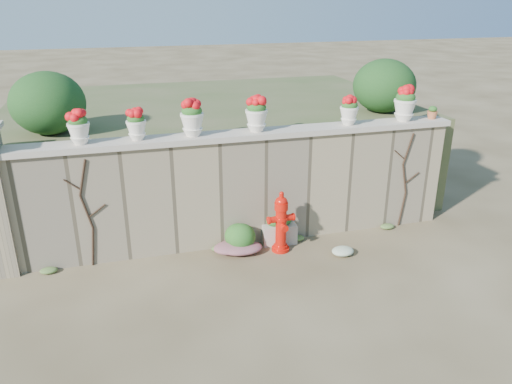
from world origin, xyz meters
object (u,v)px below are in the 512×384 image
object	(u,v)px
fire_hydrant	(281,222)
urn_pot_0	(79,127)
planter_box	(279,230)
terracotta_pot	(432,113)

from	to	relation	value
fire_hydrant	urn_pot_0	bearing A→B (deg)	165.25
fire_hydrant	planter_box	size ratio (longest dim) A/B	1.73
fire_hydrant	terracotta_pot	bearing A→B (deg)	5.66
fire_hydrant	terracotta_pot	distance (m)	3.66
urn_pot_0	planter_box	bearing A→B (deg)	-4.41
terracotta_pot	urn_pot_0	bearing A→B (deg)	180.00
fire_hydrant	urn_pot_0	size ratio (longest dim) A/B	2.07
planter_box	terracotta_pot	bearing A→B (deg)	9.08
fire_hydrant	planter_box	xyz separation A→B (m)	(0.07, 0.33, -0.33)
planter_box	urn_pot_0	xyz separation A→B (m)	(-3.30, 0.25, 2.13)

